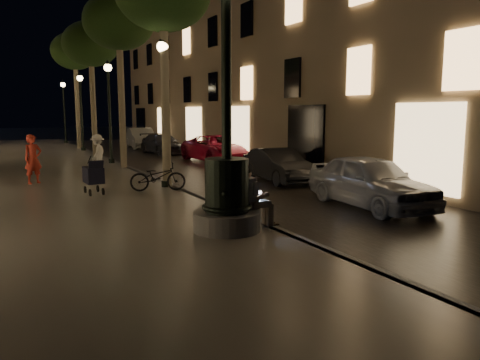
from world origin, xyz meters
TOP-DOWN VIEW (x-y plane):
  - ground at (0.00, 15.00)m, footprint 120.00×120.00m
  - cobble_lane at (3.00, 15.00)m, footprint 6.00×45.00m
  - promenade at (-4.00, 15.00)m, footprint 8.00×45.00m
  - curb_strip at (0.00, 15.00)m, footprint 0.25×45.00m
  - building_right at (10.00, 18.00)m, footprint 8.00×36.00m
  - fountain_lamppost at (-1.00, 2.00)m, footprint 1.40×1.40m
  - seated_man_laptop at (-0.39, 2.00)m, footprint 0.92×0.31m
  - tree_second at (-0.20, 14.00)m, footprint 3.00×3.00m
  - tree_third at (-0.30, 20.00)m, footprint 3.00×3.00m
  - tree_far at (-0.22, 26.00)m, footprint 3.00×3.00m
  - lamp_curb_a at (-0.30, 8.00)m, footprint 0.36×0.36m
  - lamp_curb_b at (-0.30, 16.00)m, footprint 0.36×0.36m
  - lamp_curb_c at (-0.30, 24.00)m, footprint 0.36×0.36m
  - lamp_curb_d at (-0.30, 32.00)m, footprint 0.36×0.36m
  - stroller at (-2.64, 7.67)m, footprint 0.51×1.12m
  - car_front at (4.00, 3.17)m, footprint 2.08×4.42m
  - car_second at (4.24, 8.32)m, footprint 1.66×3.91m
  - car_third at (5.20, 15.93)m, footprint 2.50×5.08m
  - car_rear at (4.04, 21.50)m, footprint 1.94×4.37m
  - car_fifth at (4.05, 26.27)m, footprint 1.98×4.57m
  - pedestrian_red at (-4.06, 10.74)m, footprint 0.72×0.61m
  - pedestrian_white at (-1.57, 12.57)m, footprint 1.00×1.15m
  - bicycle at (-0.77, 7.34)m, footprint 1.79×1.06m

SIDE VIEW (x-z plane):
  - ground at x=0.00m, z-range 0.00..0.00m
  - cobble_lane at x=3.00m, z-range 0.00..0.02m
  - promenade at x=-4.00m, z-range 0.00..0.20m
  - curb_strip at x=0.00m, z-range 0.00..0.20m
  - car_rear at x=4.04m, z-range 0.00..1.25m
  - car_second at x=4.24m, z-range 0.00..1.25m
  - bicycle at x=-0.77m, z-range 0.20..1.09m
  - car_third at x=5.20m, z-range 0.00..1.39m
  - car_front at x=4.00m, z-range 0.00..1.46m
  - car_fifth at x=4.05m, z-range 0.00..1.46m
  - stroller at x=-2.64m, z-range 0.20..1.34m
  - seated_man_laptop at x=-0.39m, z-range 0.24..1.54m
  - pedestrian_white at x=-1.57m, z-range 0.20..1.75m
  - pedestrian_red at x=-4.06m, z-range 0.20..1.88m
  - fountain_lamppost at x=-1.00m, z-range -1.39..3.81m
  - lamp_curb_a at x=-0.30m, z-range 0.83..5.64m
  - lamp_curb_b at x=-0.30m, z-range 0.83..5.64m
  - lamp_curb_c at x=-0.30m, z-range 0.83..5.64m
  - lamp_curb_d at x=-0.30m, z-range 0.83..5.64m
  - tree_third at x=-0.30m, z-range 2.54..9.74m
  - tree_second at x=-0.20m, z-range 2.63..10.03m
  - tree_far at x=-0.22m, z-range 2.68..10.18m
  - building_right at x=10.00m, z-range 0.00..15.00m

